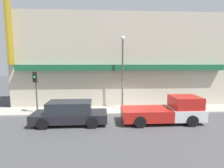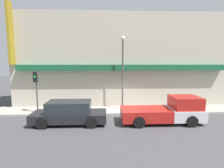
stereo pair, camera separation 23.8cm
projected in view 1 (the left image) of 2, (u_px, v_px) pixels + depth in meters
The scene contains 8 objects.
ground_plane at pixel (125, 115), 13.69m from camera, with size 80.00×80.00×0.00m, color #424244.
sidewalk at pixel (123, 110), 14.88m from camera, with size 36.00×2.41×0.13m.
building at pixel (120, 61), 17.02m from camera, with size 19.80×3.80×9.08m.
pickup_truck at pixel (167, 111), 11.97m from camera, with size 5.45×2.16×1.79m.
parked_car at pixel (70, 113), 11.59m from camera, with size 4.89×2.00×1.54m.
fire_hydrant at pixel (83, 109), 13.84m from camera, with size 0.16×0.16×0.62m.
street_lamp at pixel (123, 65), 14.48m from camera, with size 0.36×0.36×6.10m.
traffic_light at pixel (36, 85), 13.34m from camera, with size 0.28×0.42×3.26m.
Camera 1 is at (-1.83, -13.21, 4.09)m, focal length 28.00 mm.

